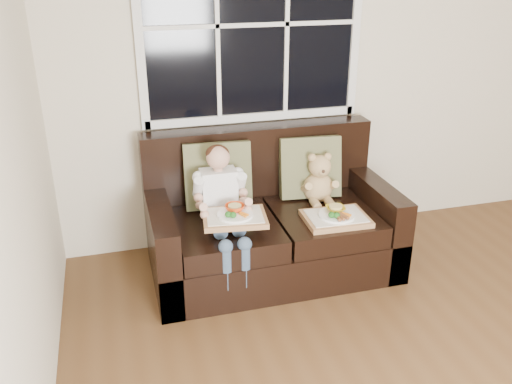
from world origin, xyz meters
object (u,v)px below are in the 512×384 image
object	(u,v)px
teddy_bear	(319,182)
tray_left	(235,216)
loveseat	(270,226)
child	(222,198)
tray_right	(336,217)

from	to	relation	value
teddy_bear	tray_left	world-z (taller)	teddy_bear
loveseat	child	world-z (taller)	same
child	tray_right	size ratio (longest dim) A/B	1.80
loveseat	tray_right	size ratio (longest dim) A/B	3.89
teddy_bear	tray_right	size ratio (longest dim) A/B	0.87
child	teddy_bear	world-z (taller)	child
loveseat	teddy_bear	bearing A→B (deg)	5.56
child	tray_left	xyz separation A→B (m)	(0.04, -0.18, -0.05)
loveseat	tray_left	world-z (taller)	loveseat
loveseat	tray_right	world-z (taller)	loveseat
loveseat	teddy_bear	xyz separation A→B (m)	(0.38, 0.04, 0.29)
loveseat	child	bearing A→B (deg)	-162.60
child	tray_left	bearing A→B (deg)	-76.66
tray_left	tray_right	distance (m)	0.70
teddy_bear	tray_right	bearing A→B (deg)	-86.18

